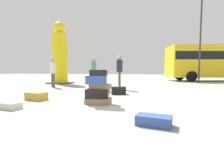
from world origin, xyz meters
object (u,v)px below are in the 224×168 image
Objects in this scene: yellow_dummy_statue at (60,57)px; suitcase_brown_right_side at (102,90)px; suitcase_black_white_trunk at (119,91)px; suitcase_cream_left_side at (8,105)px; suitcase_tan_foreground_near at (36,96)px; suitcase_navy_foreground_far at (154,120)px; person_tourist_with_camera at (120,69)px; suitcase_brown_upright_blue at (99,93)px; parked_bus at (216,61)px; suitcase_tower at (98,89)px; person_bearded_onlooker at (94,70)px; person_passerby_in_red at (53,70)px; lamp_post at (201,23)px.

suitcase_brown_right_side is at bearing -43.25° from yellow_dummy_statue.
suitcase_cream_left_side is (-2.13, -3.12, -0.07)m from suitcase_black_white_trunk.
suitcase_tan_foreground_near reaches higher than suitcase_cream_left_side.
suitcase_navy_foreground_far is at bearing -51.16° from yellow_dummy_statue.
yellow_dummy_statue is at bearing -131.54° from person_tourist_with_camera.
suitcase_black_white_trunk is 0.93m from suitcase_brown_upright_blue.
person_tourist_with_camera reaches higher than suitcase_brown_right_side.
suitcase_tan_foreground_near is 1.25m from suitcase_cream_left_side.
parked_bus reaches higher than suitcase_black_white_trunk.
suitcase_black_white_trunk reaches higher than suitcase_tan_foreground_near.
suitcase_tower is at bearing -132.91° from parked_bus.
suitcase_brown_right_side is at bearing 21.28° from person_bearded_onlooker.
suitcase_navy_foreground_far is (1.92, -2.87, -0.05)m from suitcase_brown_upright_blue.
person_bearded_onlooker is (-1.44, 3.53, 0.86)m from suitcase_brown_upright_blue.
lamp_post is (8.89, 5.73, 3.55)m from person_passerby_in_red.
person_bearded_onlooker is 12.09m from parked_bus.
person_tourist_with_camera is 0.24× the size of lamp_post.
suitcase_tan_foreground_near is 0.09× the size of lamp_post.
suitcase_cream_left_side is at bearing -32.34° from person_tourist_with_camera.
suitcase_cream_left_side is at bearing -6.74° from person_bearded_onlooker.
person_bearded_onlooker is (0.11, 5.92, 0.92)m from suitcase_cream_left_side.
yellow_dummy_statue is at bearing 121.32° from suitcase_cream_left_side.
suitcase_black_white_trunk reaches higher than suitcase_navy_foreground_far.
suitcase_brown_upright_blue is 2.63m from person_tourist_with_camera.
suitcase_brown_upright_blue reaches higher than suitcase_tan_foreground_near.
person_passerby_in_red is 0.23× the size of lamp_post.
suitcase_cream_left_side is 3.76m from suitcase_brown_right_side.
suitcase_brown_right_side is (-2.14, 3.99, 0.02)m from suitcase_navy_foreground_far.
lamp_post reaches higher than suitcase_black_white_trunk.
person_passerby_in_red is at bearing 145.28° from suitcase_navy_foreground_far.
person_bearded_onlooker reaches higher than suitcase_cream_left_side.
suitcase_cream_left_side is 5.27m from person_tourist_with_camera.
suitcase_tower is 1.65× the size of suitcase_navy_foreground_far.
yellow_dummy_statue reaches higher than parked_bus.
suitcase_tower is 11.64m from lamp_post.
suitcase_tower is at bearing -51.20° from suitcase_brown_upright_blue.
suitcase_brown_upright_blue is 10.87m from lamp_post.
suitcase_brown_upright_blue is 0.14× the size of yellow_dummy_statue.
parked_bus is at bearing 40.28° from suitcase_brown_right_side.
suitcase_black_white_trunk is 0.08× the size of lamp_post.
person_tourist_with_camera is 3.85m from person_passerby_in_red.
person_passerby_in_red is at bearing 134.85° from suitcase_tower.
lamp_post is (-2.18, -3.23, 2.70)m from parked_bus.
suitcase_navy_foreground_far is 7.84m from person_passerby_in_red.
suitcase_tan_foreground_near is at bearing -136.70° from suitcase_brown_right_side.
suitcase_tower is 2.19m from suitcase_navy_foreground_far.
parked_bus reaches higher than person_passerby_in_red.
suitcase_cream_left_side is 5.51m from person_passerby_in_red.
person_passerby_in_red is at bearing -155.20° from parked_bus.
yellow_dummy_statue is 0.62× the size of lamp_post.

